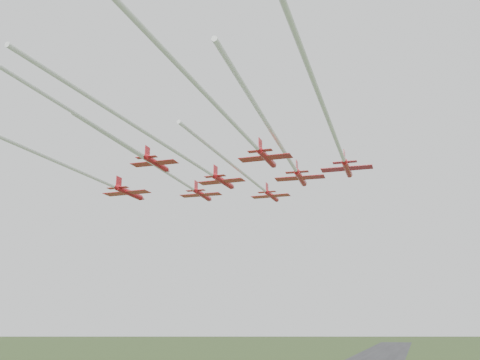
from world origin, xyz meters
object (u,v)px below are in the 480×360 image
(jet_row3_left, at_px, (89,175))
(jet_row2_right, at_px, (287,156))
(jet_row3_right, at_px, (334,134))
(jet_row3_mid, at_px, (187,159))
(jet_lead, at_px, (254,182))
(jet_row4_right, at_px, (231,121))
(jet_row2_left, at_px, (179,180))
(jet_row4_left, at_px, (130,147))

(jet_row3_left, bearing_deg, jet_row2_right, 19.22)
(jet_row3_right, bearing_deg, jet_row2_right, 122.68)
(jet_row3_mid, xyz_separation_m, jet_row3_right, (23.93, -3.43, 0.24))
(jet_lead, bearing_deg, jet_row3_right, -53.93)
(jet_row2_right, distance_m, jet_row4_right, 26.47)
(jet_row2_left, bearing_deg, jet_lead, 50.56)
(jet_lead, distance_m, jet_row2_left, 17.25)
(jet_lead, height_order, jet_row4_right, jet_lead)
(jet_row3_left, bearing_deg, jet_lead, 48.40)
(jet_row3_mid, relative_size, jet_row4_left, 1.42)
(jet_row2_left, distance_m, jet_row2_right, 20.72)
(jet_row4_left, relative_size, jet_row4_right, 0.67)
(jet_lead, relative_size, jet_row2_right, 0.87)
(jet_row3_right, relative_size, jet_row4_left, 1.59)
(jet_row3_left, xyz_separation_m, jet_row4_right, (31.18, -15.54, 0.46))
(jet_lead, distance_m, jet_row4_left, 34.54)
(jet_row3_mid, bearing_deg, jet_row2_left, 122.20)
(jet_row3_left, bearing_deg, jet_row4_right, -25.55)
(jet_lead, xyz_separation_m, jet_row2_left, (-10.56, -13.46, -2.13))
(jet_row2_left, distance_m, jet_row4_right, 32.82)
(jet_row4_right, bearing_deg, jet_row3_right, 43.67)
(jet_row3_mid, height_order, jet_row3_right, jet_row3_right)
(jet_row2_right, height_order, jet_row3_left, jet_row2_right)
(jet_lead, bearing_deg, jet_row3_mid, -96.81)
(jet_row4_left, bearing_deg, jet_row3_mid, 49.62)
(jet_row2_right, distance_m, jet_row3_mid, 18.32)
(jet_row4_right, bearing_deg, jet_row3_left, 154.02)
(jet_row4_left, bearing_deg, jet_row3_right, 7.02)
(jet_lead, xyz_separation_m, jet_row3_right, (20.32, -29.13, -2.08))
(jet_row2_left, xyz_separation_m, jet_row2_right, (20.56, -0.28, 2.59))
(jet_lead, relative_size, jet_row3_mid, 0.91)
(jet_row3_left, bearing_deg, jet_row3_mid, -2.85)
(jet_row4_right, bearing_deg, jet_row4_left, 159.96)
(jet_lead, bearing_deg, jet_row4_left, -105.29)
(jet_row2_right, bearing_deg, jet_row3_mid, -141.34)
(jet_row3_right, bearing_deg, jet_row4_right, -138.02)
(jet_row2_left, distance_m, jet_row4_left, 19.61)
(jet_row3_left, bearing_deg, jet_row4_left, -33.23)
(jet_row3_right, bearing_deg, jet_lead, 123.72)
(jet_row2_right, relative_size, jet_row3_right, 0.95)
(jet_row4_left, bearing_deg, jet_row3_left, 145.42)
(jet_row2_right, height_order, jet_row3_mid, jet_row2_right)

